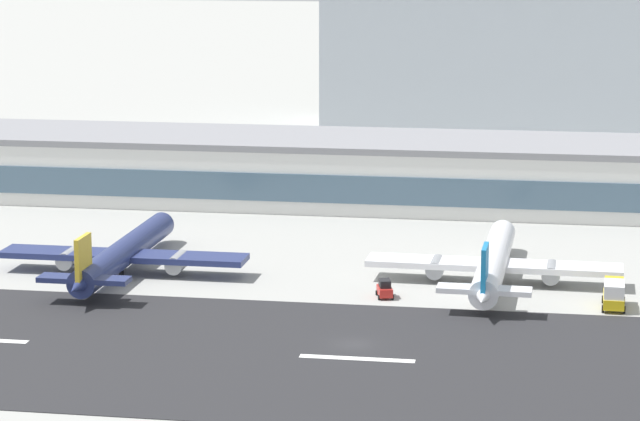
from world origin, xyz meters
The scene contains 9 objects.
ground_plane centered at (0.00, 0.00, 0.00)m, with size 1400.00×1400.00×0.00m, color #9E9E99.
runway_strip centered at (0.00, -5.06, 0.04)m, with size 800.00×41.52×0.08m, color #262628.
runway_centreline_dash_4 centered at (1.09, -5.06, 0.09)m, with size 12.00×1.20×0.01m, color white.
terminal_building centered at (-10.06, 77.81, 5.33)m, with size 188.16×24.21×10.65m.
distant_hotel_block centered at (22.35, 171.50, 22.73)m, with size 104.89×24.53×45.47m, color #A8B2BC.
airliner_gold_tail_gate_0 centered at (-33.50, 25.40, 2.62)m, with size 32.08×39.32×8.21m.
airliner_blue_tail_gate_1 centered at (13.54, 28.10, 2.60)m, with size 31.90×39.14×8.17m.
service_baggage_tug_1 centered at (1.01, 19.79, 1.05)m, with size 2.52×3.50×2.20m.
service_box_truck_2 centered at (27.94, 19.34, 1.79)m, with size 2.86×6.08×3.25m.
Camera 1 is at (19.71, -141.33, 43.53)m, focal length 78.31 mm.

